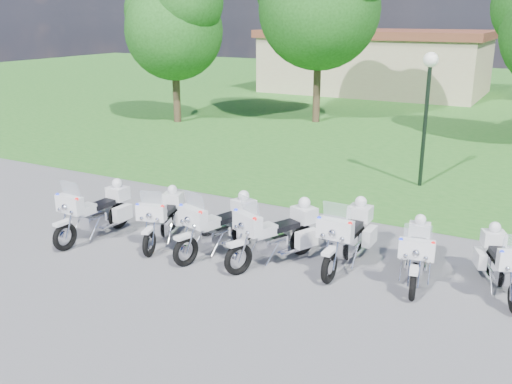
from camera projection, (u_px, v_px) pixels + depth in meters
The scene contains 12 objects.
ground at pixel (253, 249), 12.95m from camera, with size 100.00×100.00×0.00m, color slate.
grass_lawn at pixel (462, 100), 35.58m from camera, with size 100.00×48.00×0.01m, color #286C22.
motorcycle_0 at pixel (96, 211), 13.50m from camera, with size 0.84×2.32×1.56m.
motorcycle_1 at pixel (163, 217), 13.25m from camera, with size 1.08×2.08×1.44m.
motorcycle_2 at pixel (220, 225), 12.58m from camera, with size 1.18×2.29×1.58m.
motorcycle_3 at pixel (277, 233), 12.08m from camera, with size 1.42×2.24×1.62m.
motorcycle_4 at pixel (348, 235), 11.98m from camera, with size 0.79×2.39×1.60m.
motorcycle_5 at pixel (417, 252), 11.30m from camera, with size 0.93×2.11×1.42m.
motorcycle_6 at pixel (502, 262), 10.84m from camera, with size 1.21×2.00×1.43m.
lamp_post at pixel (428, 86), 16.83m from camera, with size 0.44×0.44×4.06m.
tree_0 at pixel (173, 21), 26.89m from camera, with size 5.43×4.63×7.24m.
building_west at pixel (375, 61), 38.54m from camera, with size 14.56×8.32×4.10m.
Camera 1 is at (5.78, -10.48, 5.11)m, focal length 40.00 mm.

